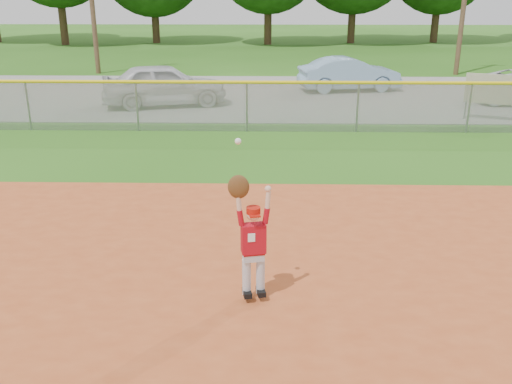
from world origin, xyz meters
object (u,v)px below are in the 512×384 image
Objects in this scene: car_blue at (349,74)px; sponsor_sign at (493,90)px; car_white_a at (164,84)px; ballplayer at (251,237)px.

car_blue is 2.56× the size of sponsor_sign.
sponsor_sign is at bearing -116.06° from car_white_a.
ballplayer reaches higher than car_blue.
car_white_a is 14.22m from ballplayer.
car_white_a is 7.90m from car_blue.
ballplayer is (-7.46, -11.52, -0.01)m from sponsor_sign.
sponsor_sign is at bearing 57.07° from ballplayer.
sponsor_sign reaches higher than car_blue.
sponsor_sign is (3.89, -5.52, 0.29)m from car_blue.
ballplayer reaches higher than sponsor_sign.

